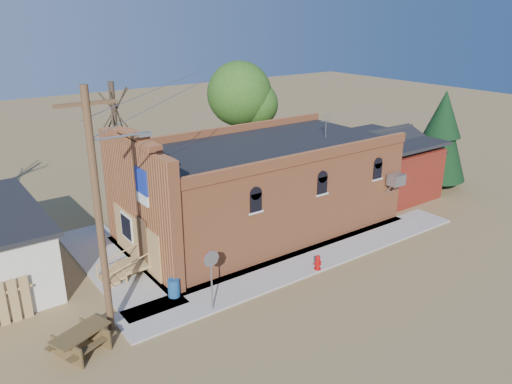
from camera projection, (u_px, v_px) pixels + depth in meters
ground at (300, 277)px, 22.21m from camera, size 120.00×120.00×0.00m
sidewalk_south at (311, 260)px, 23.71m from camera, size 19.00×2.20×0.08m
sidewalk_west at (113, 264)px, 23.28m from camera, size 2.60×10.00×0.08m
brick_bar at (257, 188)px, 26.51m from camera, size 16.40×7.97×6.30m
red_shed at (381, 159)px, 31.99m from camera, size 5.40×6.40×4.30m
utility_pole at (100, 210)px, 17.01m from camera, size 3.12×0.26×9.00m
tree_bare_near at (114, 109)px, 28.44m from camera, size 2.80×2.80×7.65m
tree_leafy at (240, 94)px, 33.80m from camera, size 4.40×4.40×8.15m
evergreen_tree at (442, 133)px, 32.57m from camera, size 3.60×3.60×6.50m
fire_hydrant at (318, 262)px, 22.64m from camera, size 0.39×0.36×0.71m
stop_sign at (211, 264)px, 19.00m from camera, size 0.71×0.09×2.60m
trash_barrel at (174, 288)px, 20.48m from camera, size 0.64×0.64×0.76m
picnic_table at (81, 339)px, 17.15m from camera, size 2.39×2.11×0.83m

